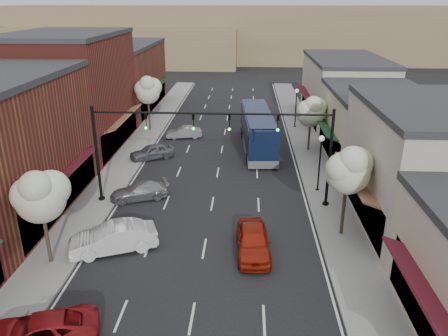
# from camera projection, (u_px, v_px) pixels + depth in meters

# --- Properties ---
(ground) EXTENTS (160.00, 160.00, 0.00)m
(ground) POSITION_uv_depth(u_px,v_px,m) (201.00, 268.00, 23.71)
(ground) COLOR black
(ground) RESTS_ON ground
(sidewalk_left) EXTENTS (2.80, 73.00, 0.15)m
(sidewalk_left) POSITION_uv_depth(u_px,v_px,m) (133.00, 152.00, 41.31)
(sidewalk_left) COLOR gray
(sidewalk_left) RESTS_ON ground
(sidewalk_right) EXTENTS (2.80, 73.00, 0.15)m
(sidewalk_right) POSITION_uv_depth(u_px,v_px,m) (311.00, 156.00, 40.49)
(sidewalk_right) COLOR gray
(sidewalk_right) RESTS_ON ground
(curb_left) EXTENTS (0.25, 73.00, 0.17)m
(curb_left) POSITION_uv_depth(u_px,v_px,m) (147.00, 153.00, 41.24)
(curb_left) COLOR gray
(curb_left) RESTS_ON ground
(curb_right) EXTENTS (0.25, 73.00, 0.17)m
(curb_right) POSITION_uv_depth(u_px,v_px,m) (296.00, 155.00, 40.55)
(curb_right) COLOR gray
(curb_right) RESTS_ON ground
(bldg_left_midfar) EXTENTS (10.14, 14.10, 10.90)m
(bldg_left_midfar) POSITION_uv_depth(u_px,v_px,m) (71.00, 93.00, 41.06)
(bldg_left_midfar) COLOR maroon
(bldg_left_midfar) RESTS_ON ground
(bldg_left_far) EXTENTS (10.14, 18.10, 8.40)m
(bldg_left_far) POSITION_uv_depth(u_px,v_px,m) (119.00, 77.00, 56.40)
(bldg_left_far) COLOR brown
(bldg_left_far) RESTS_ON ground
(bldg_right_midnear) EXTENTS (9.14, 12.10, 7.90)m
(bldg_right_midnear) POSITION_uv_depth(u_px,v_px,m) (428.00, 166.00, 27.20)
(bldg_right_midnear) COLOR #BCB0A1
(bldg_right_midnear) RESTS_ON ground
(bldg_right_midfar) EXTENTS (9.14, 12.10, 6.40)m
(bldg_right_midfar) POSITION_uv_depth(u_px,v_px,m) (375.00, 126.00, 38.64)
(bldg_right_midfar) COLOR #BAB194
(bldg_right_midfar) RESTS_ON ground
(bldg_right_far) EXTENTS (9.14, 16.10, 7.40)m
(bldg_right_far) POSITION_uv_depth(u_px,v_px,m) (343.00, 89.00, 51.49)
(bldg_right_far) COLOR #BCB0A1
(bldg_right_far) RESTS_ON ground
(hill_far) EXTENTS (120.00, 30.00, 12.00)m
(hill_far) POSITION_uv_depth(u_px,v_px,m) (238.00, 33.00, 105.29)
(hill_far) COLOR #7A6647
(hill_far) RESTS_ON ground
(hill_near) EXTENTS (50.00, 20.00, 8.00)m
(hill_near) POSITION_uv_depth(u_px,v_px,m) (124.00, 46.00, 96.08)
(hill_near) COLOR #7A6647
(hill_near) RESTS_ON ground
(signal_mast_right) EXTENTS (8.22, 0.46, 7.00)m
(signal_mast_right) POSITION_uv_depth(u_px,v_px,m) (295.00, 143.00, 29.20)
(signal_mast_right) COLOR black
(signal_mast_right) RESTS_ON ground
(signal_mast_left) EXTENTS (8.22, 0.46, 7.00)m
(signal_mast_left) POSITION_uv_depth(u_px,v_px,m) (130.00, 141.00, 29.75)
(signal_mast_left) COLOR black
(signal_mast_left) RESTS_ON ground
(tree_right_near) EXTENTS (2.85, 2.65, 5.95)m
(tree_right_near) POSITION_uv_depth(u_px,v_px,m) (349.00, 169.00, 25.35)
(tree_right_near) COLOR #47382B
(tree_right_near) RESTS_ON ground
(tree_right_far) EXTENTS (2.85, 2.65, 5.43)m
(tree_right_far) POSITION_uv_depth(u_px,v_px,m) (312.00, 111.00, 40.41)
(tree_right_far) COLOR #47382B
(tree_right_far) RESTS_ON ground
(tree_left_near) EXTENTS (2.85, 2.65, 5.69)m
(tree_left_near) POSITION_uv_depth(u_px,v_px,m) (40.00, 195.00, 22.53)
(tree_left_near) COLOR #47382B
(tree_left_near) RESTS_ON ground
(tree_left_far) EXTENTS (2.85, 2.65, 6.13)m
(tree_left_far) POSITION_uv_depth(u_px,v_px,m) (148.00, 90.00, 46.59)
(tree_left_far) COLOR #47382B
(tree_left_far) RESTS_ON ground
(lamp_post_near) EXTENTS (0.44, 0.44, 4.44)m
(lamp_post_near) POSITION_uv_depth(u_px,v_px,m) (320.00, 154.00, 32.01)
(lamp_post_near) COLOR black
(lamp_post_near) RESTS_ON ground
(lamp_post_far) EXTENTS (0.44, 0.44, 4.44)m
(lamp_post_far) POSITION_uv_depth(u_px,v_px,m) (296.00, 102.00, 48.29)
(lamp_post_far) COLOR black
(lamp_post_far) RESTS_ON ground
(coach_bus) EXTENTS (3.46, 12.10, 3.65)m
(coach_bus) POSITION_uv_depth(u_px,v_px,m) (257.00, 130.00, 41.91)
(coach_bus) COLOR #0D1835
(coach_bus) RESTS_ON ground
(red_hatchback) EXTENTS (2.10, 4.74, 1.59)m
(red_hatchback) POSITION_uv_depth(u_px,v_px,m) (253.00, 241.00, 24.85)
(red_hatchback) COLOR #971B0A
(red_hatchback) RESTS_ON ground
(parked_car_a) EXTENTS (5.50, 3.77, 1.40)m
(parked_car_a) POSITION_uv_depth(u_px,v_px,m) (37.00, 333.00, 18.11)
(parked_car_a) COLOR maroon
(parked_car_a) RESTS_ON ground
(parked_car_b) EXTENTS (5.25, 3.44, 1.64)m
(parked_car_b) POSITION_uv_depth(u_px,v_px,m) (113.00, 238.00, 25.07)
(parked_car_b) COLOR silver
(parked_car_b) RESTS_ON ground
(parked_car_c) EXTENTS (4.53, 3.07, 1.22)m
(parked_car_c) POSITION_uv_depth(u_px,v_px,m) (139.00, 191.00, 31.72)
(parked_car_c) COLOR gray
(parked_car_c) RESTS_ON ground
(parked_car_d) EXTENTS (4.28, 3.46, 1.37)m
(parked_car_d) POSITION_uv_depth(u_px,v_px,m) (152.00, 152.00, 39.63)
(parked_car_d) COLOR slate
(parked_car_d) RESTS_ON ground
(parked_car_e) EXTENTS (3.86, 1.94, 1.22)m
(parked_car_e) POSITION_uv_depth(u_px,v_px,m) (184.00, 132.00, 45.66)
(parked_car_e) COLOR #A2A2A8
(parked_car_e) RESTS_ON ground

